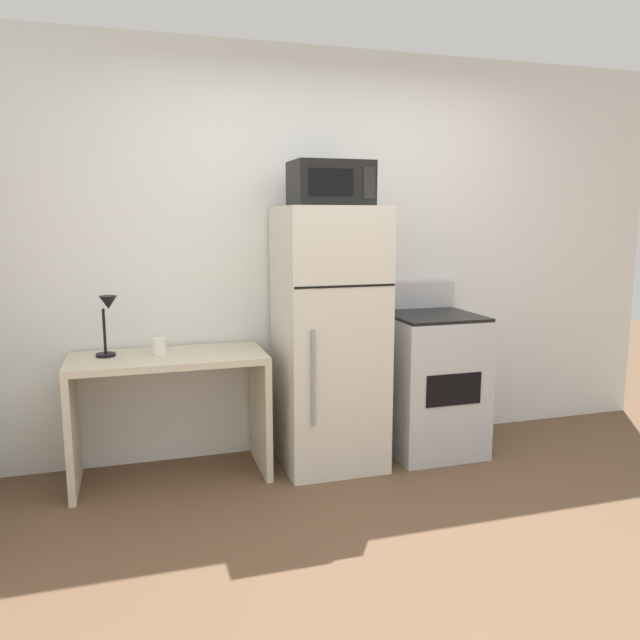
{
  "coord_description": "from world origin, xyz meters",
  "views": [
    {
      "loc": [
        -1.26,
        -2.3,
        1.55
      ],
      "look_at": [
        -0.23,
        1.1,
        0.96
      ],
      "focal_mm": 35.16,
      "sensor_mm": 36.0,
      "label": 1
    }
  ],
  "objects_px": {
    "oven_range": "(431,382)",
    "desk_lamp": "(107,315)",
    "refrigerator": "(329,338)",
    "coffee_mug": "(159,346)",
    "microwave": "(330,184)",
    "desk": "(169,393)"
  },
  "relations": [
    {
      "from": "refrigerator",
      "to": "desk_lamp",
      "type": "bearing_deg",
      "value": 175.9
    },
    {
      "from": "desk",
      "to": "coffee_mug",
      "type": "relative_size",
      "value": 11.85
    },
    {
      "from": "oven_range",
      "to": "desk",
      "type": "bearing_deg",
      "value": 178.8
    },
    {
      "from": "refrigerator",
      "to": "microwave",
      "type": "relative_size",
      "value": 3.5
    },
    {
      "from": "coffee_mug",
      "to": "desk_lamp",
      "type": "bearing_deg",
      "value": 178.93
    },
    {
      "from": "microwave",
      "to": "oven_range",
      "type": "xyz_separation_m",
      "value": [
        0.71,
        0.03,
        -1.27
      ]
    },
    {
      "from": "desk_lamp",
      "to": "oven_range",
      "type": "bearing_deg",
      "value": -2.43
    },
    {
      "from": "oven_range",
      "to": "refrigerator",
      "type": "bearing_deg",
      "value": -179.4
    },
    {
      "from": "refrigerator",
      "to": "oven_range",
      "type": "distance_m",
      "value": 0.79
    },
    {
      "from": "desk_lamp",
      "to": "coffee_mug",
      "type": "distance_m",
      "value": 0.34
    },
    {
      "from": "desk_lamp",
      "to": "coffee_mug",
      "type": "bearing_deg",
      "value": -1.07
    },
    {
      "from": "coffee_mug",
      "to": "oven_range",
      "type": "relative_size",
      "value": 0.09
    },
    {
      "from": "desk",
      "to": "microwave",
      "type": "height_order",
      "value": "microwave"
    },
    {
      "from": "oven_range",
      "to": "desk_lamp",
      "type": "bearing_deg",
      "value": 177.57
    },
    {
      "from": "microwave",
      "to": "desk",
      "type": "bearing_deg",
      "value": 176.24
    },
    {
      "from": "desk_lamp",
      "to": "microwave",
      "type": "bearing_deg",
      "value": -5.03
    },
    {
      "from": "microwave",
      "to": "oven_range",
      "type": "relative_size",
      "value": 0.42
    },
    {
      "from": "refrigerator",
      "to": "oven_range",
      "type": "height_order",
      "value": "refrigerator"
    },
    {
      "from": "desk",
      "to": "refrigerator",
      "type": "xyz_separation_m",
      "value": [
        0.97,
        -0.04,
        0.28
      ]
    },
    {
      "from": "coffee_mug",
      "to": "refrigerator",
      "type": "relative_size",
      "value": 0.06
    },
    {
      "from": "desk",
      "to": "desk_lamp",
      "type": "xyz_separation_m",
      "value": [
        -0.32,
        0.05,
        0.47
      ]
    },
    {
      "from": "microwave",
      "to": "refrigerator",
      "type": "bearing_deg",
      "value": 90.33
    }
  ]
}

